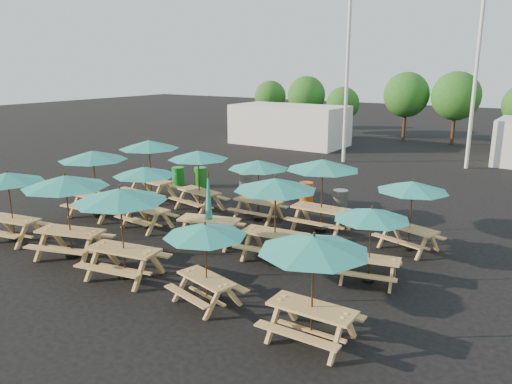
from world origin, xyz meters
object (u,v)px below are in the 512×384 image
Objects in this scene: picnic_unit_13 at (372,217)px; waste_bin_1 at (200,177)px; picnic_unit_2 at (149,147)px; picnic_unit_3 at (66,185)px; picnic_unit_11 at (323,168)px; waste_bin_0 at (178,177)px; picnic_unit_10 at (275,188)px; waste_bin_2 at (245,184)px; picnic_unit_8 at (258,167)px; waste_bin_4 at (340,202)px; picnic_unit_4 at (145,174)px; waste_bin_3 at (306,194)px; picnic_unit_1 at (93,159)px; picnic_unit_9 at (205,234)px; picnic_unit_7 at (209,213)px; picnic_unit_12 at (314,249)px; picnic_unit_5 at (198,158)px; picnic_unit_6 at (120,199)px; picnic_unit_14 at (412,190)px; picnic_unit_0 at (8,181)px.

waste_bin_1 is (-10.51, 5.81, -1.32)m from picnic_unit_13.
picnic_unit_2 is 6.69m from picnic_unit_3.
picnic_unit_11 is 2.75× the size of waste_bin_0.
picnic_unit_10 is 2.90× the size of waste_bin_2.
picnic_unit_13 is (5.43, -2.99, -0.20)m from picnic_unit_8.
picnic_unit_8 is at bearing -20.88° from waste_bin_0.
waste_bin_2 is at bearing 174.50° from waste_bin_4.
picnic_unit_4 is (-0.10, 3.22, -0.27)m from picnic_unit_3.
picnic_unit_8 is 6.59m from waste_bin_0.
picnic_unit_10 is 6.36m from waste_bin_3.
waste_bin_0 is at bearing -149.71° from waste_bin_1.
picnic_unit_10 is at bearing -37.28° from waste_bin_1.
picnic_unit_1 is 6.13m from picnic_unit_8.
picnic_unit_9 is at bearing -76.87° from waste_bin_3.
waste_bin_1 is at bearing 149.61° from picnic_unit_8.
waste_bin_4 is (7.54, 5.42, -1.77)m from picnic_unit_1.
picnic_unit_10 reaches higher than picnic_unit_9.
picnic_unit_1 reaches higher than picnic_unit_7.
picnic_unit_4 reaches higher than waste_bin_2.
picnic_unit_12 is 2.51× the size of waste_bin_2.
picnic_unit_5 is at bearing -136.03° from waste_bin_3.
picnic_unit_13 is at bearing -3.72° from picnic_unit_1.
picnic_unit_2 reaches higher than picnic_unit_12.
waste_bin_1 is at bearing 107.91° from picnic_unit_6.
picnic_unit_3 is 1.08× the size of picnic_unit_6.
picnic_unit_11 is at bearing 5.98° from picnic_unit_2.
picnic_unit_1 is 6.74m from waste_bin_2.
picnic_unit_13 is at bearing -47.46° from picnic_unit_11.
picnic_unit_5 is 10.25m from picnic_unit_12.
picnic_unit_3 reaches higher than waste_bin_3.
picnic_unit_11 reaches higher than picnic_unit_14.
picnic_unit_12 is 14.16m from waste_bin_1.
picnic_unit_6 is at bearing -47.40° from picnic_unit_4.
picnic_unit_0 is 9.74m from waste_bin_2.
picnic_unit_4 is 2.55× the size of waste_bin_0.
picnic_unit_2 reaches higher than waste_bin_2.
picnic_unit_0 is 2.86× the size of waste_bin_4.
picnic_unit_10 is 2.90× the size of waste_bin_4.
waste_bin_4 is (8.21, 0.11, 0.00)m from waste_bin_0.
picnic_unit_5 reaches higher than waste_bin_0.
picnic_unit_5 is at bearing -162.40° from picnic_unit_14.
picnic_unit_11 is at bearing 35.30° from picnic_unit_7.
picnic_unit_0 is at bearing -95.61° from picnic_unit_1.
picnic_unit_10 reaches higher than waste_bin_4.
picnic_unit_10 is at bearing -91.21° from picnic_unit_11.
picnic_unit_10 reaches higher than picnic_unit_5.
picnic_unit_3 reaches higher than picnic_unit_4.
picnic_unit_4 is 1.04× the size of picnic_unit_8.
picnic_unit_12 is at bearing -26.03° from picnic_unit_5.
picnic_unit_2 is 2.93× the size of waste_bin_2.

